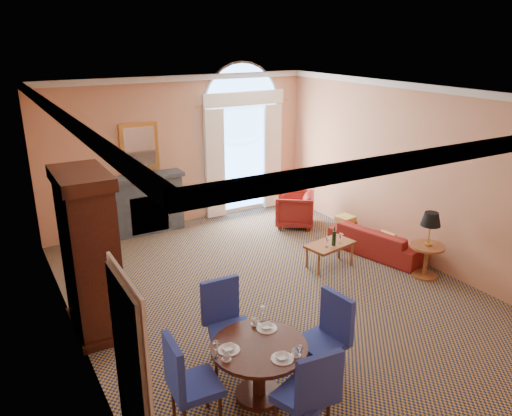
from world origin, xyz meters
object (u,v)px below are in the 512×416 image
sofa (378,240)px  side_table (429,237)px  armoire (90,256)px  dining_table (259,359)px  coffee_table (330,245)px  armchair (295,209)px

sofa → side_table: side_table is taller
armoire → side_table: 5.47m
dining_table → sofa: dining_table is taller
dining_table → sofa: 4.63m
armoire → sofa: size_ratio=1.26×
side_table → coffee_table: bearing=136.3°
coffee_table → armoire: bearing=168.8°
coffee_table → armchair: bearing=63.4°
coffee_table → side_table: side_table is taller
coffee_table → side_table: (1.19, -1.14, 0.31)m
armchair → coffee_table: bearing=20.6°
sofa → coffee_table: coffee_table is taller
dining_table → coffee_table: 3.68m
dining_table → armchair: dining_table is taller
dining_table → side_table: 4.22m
sofa → armoire: bearing=74.6°
coffee_table → side_table: bearing=-53.8°
armoire → dining_table: size_ratio=2.11×
side_table → armoire: bearing=167.1°
armoire → side_table: armoire is taller
armoire → armchair: 5.17m
armchair → coffee_table: coffee_table is taller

